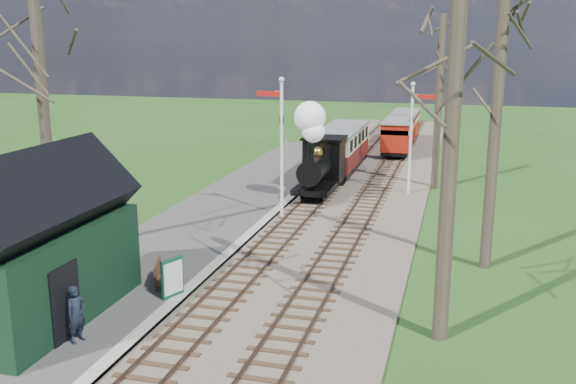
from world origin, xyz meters
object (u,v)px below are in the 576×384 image
locomotive (318,155)px  sign_board (172,277)px  red_carriage_b (405,126)px  person (76,314)px  semaphore_far (412,130)px  bench (160,273)px  station_shed (35,246)px  semaphore_near (280,138)px  coach (341,147)px  red_carriage_a (398,136)px

locomotive → sign_board: 14.03m
red_carriage_b → person: (-5.04, -35.60, -0.43)m
semaphore_far → bench: 16.52m
semaphore_far → person: size_ratio=3.79×
locomotive → red_carriage_b: 18.54m
station_shed → red_carriage_b: 35.23m
semaphore_near → coach: size_ratio=0.81×
station_shed → coach: bearing=79.1°
station_shed → bench: size_ratio=4.47×
coach → bench: (-2.18, -19.17, -1.04)m
red_carriage_b → sign_board: size_ratio=3.86×
semaphore_far → locomotive: semaphore_far is taller
station_shed → red_carriage_b: bearing=78.7°
station_shed → coach: size_ratio=0.82×
sign_board → person: size_ratio=0.80×
station_shed → sign_board: size_ratio=5.21×
semaphore_near → red_carriage_b: bearing=81.5°
red_carriage_b → bench: 31.81m
station_shed → sign_board: station_shed is taller
station_shed → locomotive: (4.29, 16.20, -0.08)m
station_shed → sign_board: 4.00m
locomotive → red_carriage_a: locomotive is taller
locomotive → red_carriage_b: (2.61, 18.34, -0.80)m
station_shed → bench: station_shed is taller
coach → red_carriage_a: 7.26m
red_carriage_b → coach: bearing=-102.0°
red_carriage_b → person: 35.96m
locomotive → person: (-2.43, -17.26, -1.23)m
semaphore_far → station_shed: bearing=-115.7°
locomotive → coach: bearing=89.9°
locomotive → bench: bearing=-99.4°
semaphore_near → red_carriage_a: 17.51m
semaphore_near → locomotive: bearing=79.8°
semaphore_far → sign_board: size_ratio=4.73×
semaphore_near → sign_board: bearing=-93.6°
semaphore_near → person: size_ratio=4.12×
red_carriage_a → person: red_carriage_a is taller
person → red_carriage_a: bearing=7.4°
bench → red_carriage_b: bearing=81.4°
semaphore_near → person: (-1.67, -13.06, -2.67)m
bench → sign_board: bearing=-44.7°
person → station_shed: bearing=77.1°
red_carriage_a → coach: bearing=-111.0°
locomotive → semaphore_near: bearing=-100.2°
station_shed → semaphore_far: (8.67, 18.00, 1.08)m
red_carriage_a → locomotive: bearing=-101.5°
station_shed → red_carriage_a: station_shed is taller
semaphore_near → sign_board: semaphore_near is taller
red_carriage_b → locomotive: bearing=-98.1°
coach → locomotive: bearing=-90.1°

